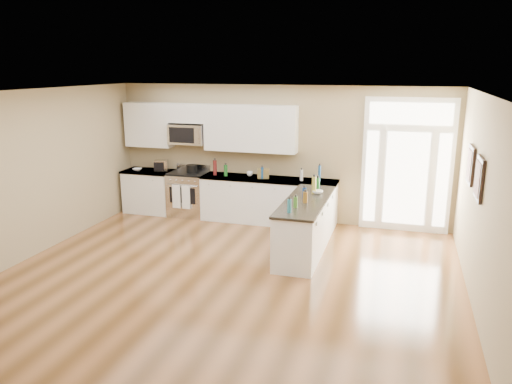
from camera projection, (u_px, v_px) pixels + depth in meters
ground at (208, 300)px, 6.95m from camera, size 8.00×8.00×0.00m
room_shell at (205, 180)px, 6.54m from camera, size 8.00×8.00×8.00m
back_cabinet_left at (150, 192)px, 11.07m from camera, size 1.10×0.66×0.94m
back_cabinet_right at (268, 202)px, 10.32m from camera, size 2.85×0.66×0.94m
peninsula_cabinet at (305, 228)px, 8.67m from camera, size 0.69×2.32×0.94m
upper_cabinet_left at (149, 125)px, 10.85m from camera, size 1.04×0.33×0.95m
upper_cabinet_right at (250, 128)px, 10.20m from camera, size 1.94×0.33×0.95m
upper_cabinet_short at (188, 113)px, 10.52m from camera, size 0.82×0.33×0.40m
microwave at (188, 134)px, 10.59m from camera, size 0.78×0.41×0.42m
entry_door at (407, 166)px, 9.60m from camera, size 1.70×0.10×2.60m
wall_art_near at (471, 165)px, 7.62m from camera, size 0.05×0.58×0.58m
wall_art_far at (479, 178)px, 6.69m from camera, size 0.05×0.58×0.58m
kitchen_range at (189, 194)px, 10.80m from camera, size 0.79×0.70×1.08m
stockpot at (192, 168)px, 10.68m from camera, size 0.30×0.30×0.18m
toaster_oven at (161, 165)px, 10.87m from camera, size 0.33×0.29×0.24m
cardboard_box at (263, 173)px, 10.18m from camera, size 0.27×0.22×0.19m
bowl_left at (137, 169)px, 10.92m from camera, size 0.23×0.23×0.05m
bowl_peninsula at (317, 192)px, 8.94m from camera, size 0.24×0.24×0.06m
cup_counter at (250, 174)px, 10.37m from camera, size 0.16×0.16×0.10m
counter_bottles at (281, 182)px, 9.31m from camera, size 2.37×2.38×0.31m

